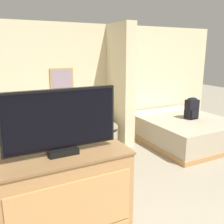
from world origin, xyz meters
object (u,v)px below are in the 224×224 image
tv (61,122)px  backpack (192,108)px  bed (182,129)px  table_lamp (13,114)px  couch (70,134)px  coffee_table (83,150)px  tv_dresser (66,217)px

tv → backpack: bearing=30.6°
bed → backpack: size_ratio=4.43×
table_lamp → backpack: 3.72m
table_lamp → bed: size_ratio=0.23×
couch → table_lamp: table_lamp is taller
tv → backpack: tv is taller
coffee_table → tv: 2.33m
table_lamp → tv: 3.00m
bed → couch: bearing=164.4°
table_lamp → tv: tv is taller
bed → table_lamp: bearing=168.3°
tv → backpack: size_ratio=1.95×
couch → tv_dresser: bearing=-108.0°
table_lamp → tv: (0.11, -2.94, 0.59)m
coffee_table → tv: bearing=-114.5°
coffee_table → bed: size_ratio=0.37×
couch → backpack: bearing=-17.8°
tv_dresser → tv: 0.88m
tv → bed: size_ratio=0.44×
coffee_table → tv: (-0.85, -1.87, 1.10)m
coffee_table → tv_dresser: bearing=-114.5°
coffee_table → table_lamp: bearing=132.0°
backpack → table_lamp: bearing=166.6°
table_lamp → backpack: size_ratio=1.01×
couch → backpack: backpack is taller
table_lamp → coffee_table: bearing=-48.0°
tv → table_lamp: bearing=92.2°
table_lamp → tv_dresser: (0.11, -2.94, -0.29)m
tv_dresser → backpack: (3.50, 2.08, 0.20)m
tv_dresser → tv: bearing=90.0°
couch → tv_dresser: size_ratio=1.49×
coffee_table → table_lamp: table_lamp is taller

